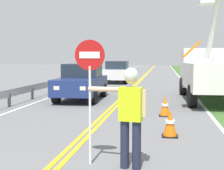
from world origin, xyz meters
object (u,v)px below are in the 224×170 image
(stop_sign_paddle, at_px, (90,74))
(utility_bucket_truck, at_px, (209,70))
(flagger_worker, at_px, (130,111))
(oncoming_sedan_nearest, at_px, (82,82))
(traffic_cone_lead, at_px, (170,123))
(oncoming_sedan_second, at_px, (117,72))
(traffic_cone_mid, at_px, (165,106))

(stop_sign_paddle, bearing_deg, utility_bucket_truck, 70.44)
(utility_bucket_truck, bearing_deg, flagger_worker, -105.33)
(oncoming_sedan_nearest, distance_m, traffic_cone_lead, 7.57)
(oncoming_sedan_nearest, bearing_deg, flagger_worker, -70.01)
(utility_bucket_truck, height_order, traffic_cone_lead, utility_bucket_truck)
(utility_bucket_truck, xyz_separation_m, oncoming_sedan_second, (-5.73, 9.18, -0.58))
(utility_bucket_truck, relative_size, traffic_cone_mid, 9.80)
(oncoming_sedan_nearest, bearing_deg, oncoming_sedan_second, 88.91)
(flagger_worker, xyz_separation_m, oncoming_sedan_nearest, (-3.23, 8.87, -0.21))
(flagger_worker, relative_size, oncoming_sedan_second, 0.44)
(stop_sign_paddle, distance_m, oncoming_sedan_second, 19.09)
(traffic_cone_mid, bearing_deg, traffic_cone_lead, -87.75)
(stop_sign_paddle, distance_m, utility_bucket_truck, 10.35)
(traffic_cone_lead, bearing_deg, flagger_worker, -107.29)
(flagger_worker, height_order, oncoming_sedan_nearest, flagger_worker)
(utility_bucket_truck, distance_m, oncoming_sedan_nearest, 6.04)
(stop_sign_paddle, xyz_separation_m, utility_bucket_truck, (3.46, 9.75, -0.30))
(stop_sign_paddle, relative_size, utility_bucket_truck, 0.34)
(traffic_cone_lead, bearing_deg, traffic_cone_mid, 92.25)
(oncoming_sedan_nearest, xyz_separation_m, traffic_cone_lead, (3.99, -6.41, -0.50))
(flagger_worker, height_order, traffic_cone_mid, flagger_worker)
(traffic_cone_lead, xyz_separation_m, traffic_cone_mid, (-0.11, 2.81, 0.00))
(flagger_worker, distance_m, traffic_cone_lead, 2.66)
(flagger_worker, bearing_deg, oncoming_sedan_second, 99.05)
(stop_sign_paddle, distance_m, traffic_cone_mid, 5.52)
(flagger_worker, height_order, traffic_cone_lead, flagger_worker)
(traffic_cone_mid, bearing_deg, utility_bucket_truck, 65.95)
(oncoming_sedan_nearest, xyz_separation_m, traffic_cone_mid, (3.88, -3.60, -0.50))
(flagger_worker, bearing_deg, utility_bucket_truck, 74.67)
(stop_sign_paddle, xyz_separation_m, traffic_cone_mid, (1.41, 5.15, -1.37))
(oncoming_sedan_nearest, bearing_deg, utility_bucket_truck, 9.52)
(oncoming_sedan_nearest, height_order, oncoming_sedan_second, same)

